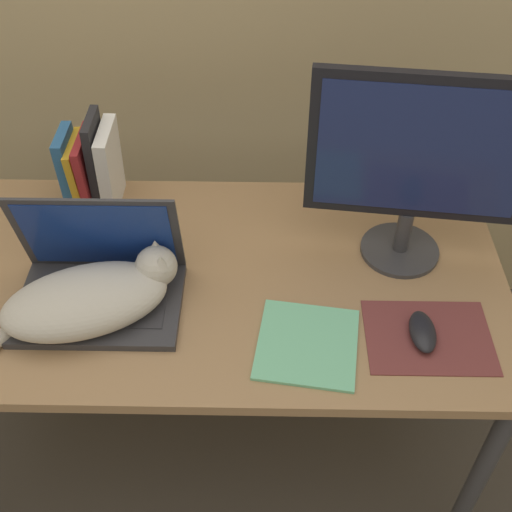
# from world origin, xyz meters

# --- Properties ---
(desk) EXTENTS (1.40, 0.72, 0.74)m
(desk) POSITION_xyz_m (0.00, 0.36, 0.67)
(desk) COLOR #93704C
(desk) RESTS_ON ground_plane
(laptop) EXTENTS (0.36, 0.25, 0.26)m
(laptop) POSITION_xyz_m (-0.24, 0.28, 0.79)
(laptop) COLOR #2D2D33
(laptop) RESTS_ON desk
(cat) EXTENTS (0.44, 0.30, 0.13)m
(cat) POSITION_xyz_m (-0.24, 0.23, 0.80)
(cat) COLOR #B2ADA3
(cat) RESTS_ON desk
(external_monitor) EXTENTS (0.48, 0.19, 0.48)m
(external_monitor) POSITION_xyz_m (0.46, 0.45, 1.01)
(external_monitor) COLOR #333338
(external_monitor) RESTS_ON desk
(mousepad) EXTENTS (0.27, 0.20, 0.00)m
(mousepad) POSITION_xyz_m (0.48, 0.18, 0.74)
(mousepad) COLOR brown
(mousepad) RESTS_ON desk
(computer_mouse) EXTENTS (0.06, 0.11, 0.03)m
(computer_mouse) POSITION_xyz_m (0.47, 0.18, 0.76)
(computer_mouse) COLOR black
(computer_mouse) RESTS_ON mousepad
(book_row) EXTENTS (0.14, 0.16, 0.26)m
(book_row) POSITION_xyz_m (-0.31, 0.63, 0.85)
(book_row) COLOR #285B93
(book_row) RESTS_ON desk
(notepad) EXTENTS (0.24, 0.24, 0.01)m
(notepad) POSITION_xyz_m (0.22, 0.16, 0.74)
(notepad) COLOR #6BBC93
(notepad) RESTS_ON desk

